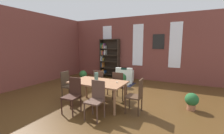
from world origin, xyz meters
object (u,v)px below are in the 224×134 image
at_px(vase_on_table, 96,77).
at_px(potted_plant_by_shelf, 83,75).
at_px(dining_chair_near_right, 96,98).
at_px(dining_table, 98,84).
at_px(dining_chair_near_left, 73,94).
at_px(bookshelf_tall, 108,58).
at_px(potted_plant_corner, 192,101).
at_px(dining_chair_head_left, 68,84).
at_px(armchair_white, 125,76).
at_px(potted_plant_window, 121,79).
at_px(dining_chair_head_right, 137,95).
at_px(dining_chair_far_left, 100,82).
at_px(dining_chair_far_right, 119,85).

relative_size(vase_on_table, potted_plant_by_shelf, 0.51).
relative_size(vase_on_table, dining_chair_near_right, 0.28).
relative_size(dining_table, dining_chair_near_left, 1.75).
height_order(bookshelf_tall, potted_plant_corner, bookshelf_tall).
relative_size(dining_chair_head_left, armchair_white, 1.01).
height_order(vase_on_table, armchair_white, vase_on_table).
bearing_deg(potted_plant_window, dining_chair_head_right, -58.06).
height_order(dining_table, dining_chair_head_right, dining_chair_head_right).
xyz_separation_m(vase_on_table, armchair_white, (-0.29, 3.10, -0.60)).
bearing_deg(dining_chair_head_left, potted_plant_by_shelf, 116.54).
bearing_deg(dining_chair_far_left, dining_chair_head_left, -139.24).
distance_m(dining_chair_near_left, potted_plant_by_shelf, 3.74).
height_order(dining_chair_near_left, armchair_white, dining_chair_near_left).
bearing_deg(dining_chair_near_right, dining_chair_head_left, 155.79).
bearing_deg(potted_plant_corner, armchair_white, 142.53).
height_order(dining_chair_far_right, dining_chair_near_right, same).
height_order(dining_chair_far_right, dining_chair_far_left, same).
bearing_deg(dining_table, dining_chair_far_left, 117.48).
bearing_deg(armchair_white, bookshelf_tall, 151.79).
relative_size(dining_chair_near_left, armchair_white, 1.01).
bearing_deg(dining_chair_far_right, potted_plant_by_shelf, 148.50).
relative_size(dining_chair_near_left, potted_plant_by_shelf, 1.82).
bearing_deg(dining_chair_head_right, dining_chair_head_left, -179.84).
bearing_deg(dining_chair_head_left, dining_chair_far_right, 24.46).
relative_size(armchair_white, potted_plant_by_shelf, 1.80).
bearing_deg(dining_chair_far_right, armchair_white, 106.89).
relative_size(dining_chair_far_right, armchair_white, 1.01).
height_order(dining_chair_head_right, potted_plant_corner, dining_chair_head_right).
height_order(dining_chair_head_left, bookshelf_tall, bookshelf_tall).
xyz_separation_m(dining_table, vase_on_table, (-0.06, -0.00, 0.22)).
height_order(vase_on_table, dining_chair_near_right, vase_on_table).
distance_m(vase_on_table, potted_plant_corner, 2.82).
relative_size(dining_chair_far_right, potted_plant_corner, 1.91).
bearing_deg(dining_chair_near_right, potted_plant_corner, 36.01).
xyz_separation_m(dining_chair_head_left, potted_plant_corner, (3.75, 0.88, -0.23)).
xyz_separation_m(dining_chair_near_left, dining_chair_far_left, (0.01, 1.43, 0.00)).
bearing_deg(dining_chair_far_left, potted_plant_corner, 3.11).
distance_m(dining_chair_head_left, potted_plant_window, 2.45).
relative_size(dining_table, vase_on_table, 6.25).
xyz_separation_m(dining_chair_near_left, bookshelf_tall, (-1.27, 4.51, 0.59)).
distance_m(potted_plant_by_shelf, potted_plant_corner, 5.20).
bearing_deg(armchair_white, potted_plant_window, -79.02).
xyz_separation_m(dining_chair_far_right, dining_chair_near_right, (-0.00, -1.43, 0.00)).
bearing_deg(dining_chair_far_right, dining_table, -117.67).
distance_m(dining_table, potted_plant_window, 2.25).
bearing_deg(potted_plant_corner, vase_on_table, -161.57).
height_order(dining_chair_near_left, dining_chair_far_left, same).
bearing_deg(potted_plant_window, armchair_white, 100.98).
relative_size(dining_chair_head_right, bookshelf_tall, 0.44).
bearing_deg(dining_table, potted_plant_corner, 18.86).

